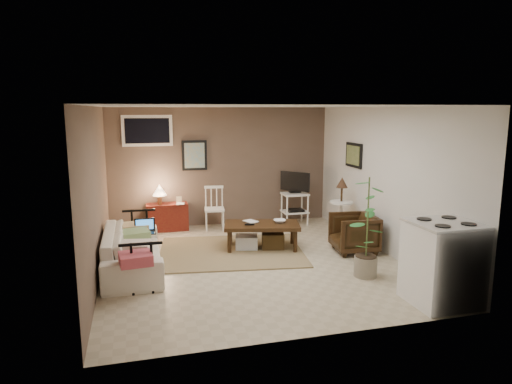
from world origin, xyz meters
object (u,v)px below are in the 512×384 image
object	(u,v)px
sofa	(132,243)
red_console	(167,214)
coffee_table	(261,234)
spindle_chair	(214,209)
tv_stand	(295,197)
armchair	(354,231)
side_table	(341,200)
stove	(443,263)
potted_plant	(367,224)

from	to	relation	value
sofa	red_console	distance (m)	2.24
coffee_table	spindle_chair	bearing A→B (deg)	109.39
sofa	tv_stand	world-z (taller)	tv_stand
sofa	armchair	distance (m)	3.58
armchair	spindle_chair	bearing A→B (deg)	-129.90
side_table	armchair	size ratio (longest dim) A/B	1.61
coffee_table	sofa	xyz separation A→B (m)	(-2.12, -0.46, 0.14)
coffee_table	sofa	bearing A→B (deg)	-167.78
sofa	tv_stand	xyz separation A→B (m)	(3.26, 1.96, 0.18)
red_console	side_table	xyz separation A→B (m)	(3.10, -1.35, 0.38)
tv_stand	red_console	bearing A→B (deg)	176.05
spindle_chair	coffee_table	bearing A→B (deg)	-70.61
spindle_chair	side_table	distance (m)	2.50
armchair	tv_stand	bearing A→B (deg)	-165.00
tv_stand	sofa	bearing A→B (deg)	-148.92
coffee_table	sofa	distance (m)	2.17
sofa	armchair	size ratio (longest dim) A/B	2.93
spindle_chair	stove	xyz separation A→B (m)	(2.10, -4.22, 0.12)
sofa	potted_plant	xyz separation A→B (m)	(3.22, -1.16, 0.37)
coffee_table	spindle_chair	world-z (taller)	spindle_chair
side_table	stove	xyz separation A→B (m)	(-0.07, -3.01, -0.19)
side_table	tv_stand	bearing A→B (deg)	112.65
spindle_chair	potted_plant	bearing A→B (deg)	-62.54
red_console	spindle_chair	size ratio (longest dim) A/B	1.09
tv_stand	armchair	distance (m)	2.07
sofa	coffee_table	bearing A→B (deg)	-77.78
potted_plant	stove	distance (m)	1.18
red_console	potted_plant	world-z (taller)	potted_plant
sofa	side_table	world-z (taller)	side_table
coffee_table	armchair	distance (m)	1.55
coffee_table	tv_stand	distance (m)	1.91
potted_plant	sofa	bearing A→B (deg)	160.21
sofa	stove	size ratio (longest dim) A/B	1.99
spindle_chair	potted_plant	size ratio (longest dim) A/B	0.58
coffee_table	tv_stand	size ratio (longest dim) A/B	1.26
coffee_table	spindle_chair	size ratio (longest dim) A/B	1.61
tv_stand	side_table	size ratio (longest dim) A/B	0.96
red_console	side_table	distance (m)	3.40
coffee_table	stove	size ratio (longest dim) A/B	1.32
red_console	armchair	bearing A→B (deg)	-37.07
spindle_chair	stove	size ratio (longest dim) A/B	0.82
coffee_table	red_console	size ratio (longest dim) A/B	1.48
spindle_chair	side_table	world-z (taller)	side_table
potted_plant	tv_stand	bearing A→B (deg)	89.27
sofa	spindle_chair	distance (m)	2.54
side_table	armchair	bearing A→B (deg)	-101.08
sofa	armchair	world-z (taller)	sofa
coffee_table	potted_plant	bearing A→B (deg)	-55.80
tv_stand	armchair	world-z (taller)	tv_stand
red_console	spindle_chair	world-z (taller)	red_console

